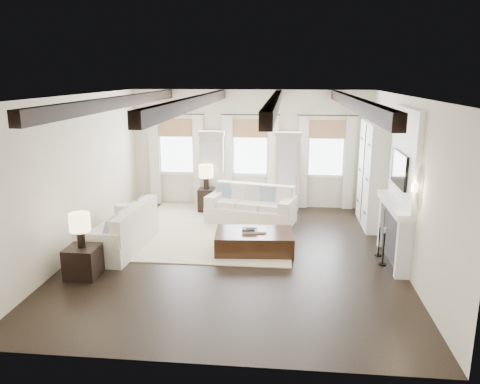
# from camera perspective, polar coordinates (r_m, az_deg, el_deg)

# --- Properties ---
(ground) EXTENTS (7.50, 7.50, 0.00)m
(ground) POSITION_cam_1_polar(r_m,az_deg,el_deg) (9.67, -0.54, -7.66)
(ground) COLOR black
(ground) RESTS_ON ground
(room_shell) EXTENTS (6.54, 7.54, 3.22)m
(room_shell) POSITION_cam_1_polar(r_m,az_deg,el_deg) (9.97, 4.29, 4.27)
(room_shell) COLOR #EEE4C7
(room_shell) RESTS_ON ground
(area_rug) EXTENTS (3.65, 4.29, 0.02)m
(area_rug) POSITION_cam_1_polar(r_m,az_deg,el_deg) (11.19, -3.17, -4.55)
(area_rug) COLOR beige
(area_rug) RESTS_ON ground
(sofa_back) EXTENTS (2.29, 1.43, 0.91)m
(sofa_back) POSITION_cam_1_polar(r_m,az_deg,el_deg) (11.67, 1.41, -1.89)
(sofa_back) COLOR white
(sofa_back) RESTS_ON ground
(sofa_left) EXTENTS (1.12, 2.24, 0.93)m
(sofa_left) POSITION_cam_1_polar(r_m,az_deg,el_deg) (10.18, -14.16, -4.74)
(sofa_left) COLOR white
(sofa_left) RESTS_ON ground
(ottoman) EXTENTS (1.66, 1.11, 0.42)m
(ottoman) POSITION_cam_1_polar(r_m,az_deg,el_deg) (9.80, 1.74, -6.06)
(ottoman) COLOR black
(ottoman) RESTS_ON ground
(tray) EXTENTS (0.53, 0.42, 0.04)m
(tray) POSITION_cam_1_polar(r_m,az_deg,el_deg) (9.79, 1.75, -4.64)
(tray) COLOR white
(tray) RESTS_ON ottoman
(book_lower) EXTENTS (0.27, 0.22, 0.04)m
(book_lower) POSITION_cam_1_polar(r_m,az_deg,el_deg) (9.70, 1.03, -4.57)
(book_lower) COLOR #262628
(book_lower) RESTS_ON tray
(book_upper) EXTENTS (0.23, 0.19, 0.03)m
(book_upper) POSITION_cam_1_polar(r_m,az_deg,el_deg) (9.75, 1.45, -4.27)
(book_upper) COLOR beige
(book_upper) RESTS_ON book_lower
(side_table_front) EXTENTS (0.57, 0.57, 0.57)m
(side_table_front) POSITION_cam_1_polar(r_m,az_deg,el_deg) (9.05, -18.58, -8.08)
(side_table_front) COLOR black
(side_table_front) RESTS_ON ground
(lamp_front) EXTENTS (0.37, 0.37, 0.64)m
(lamp_front) POSITION_cam_1_polar(r_m,az_deg,el_deg) (8.81, -18.95, -3.74)
(lamp_front) COLOR black
(lamp_front) RESTS_ON side_table_front
(side_table_back) EXTENTS (0.42, 0.42, 0.63)m
(side_table_back) POSITION_cam_1_polar(r_m,az_deg,el_deg) (12.58, -4.11, -0.99)
(side_table_back) COLOR black
(side_table_back) RESTS_ON ground
(lamp_back) EXTENTS (0.38, 0.38, 0.65)m
(lamp_back) POSITION_cam_1_polar(r_m,az_deg,el_deg) (12.40, -4.17, 2.38)
(lamp_back) COLOR black
(lamp_back) RESTS_ON side_table_back
(candlestick_near) EXTENTS (0.15, 0.15, 0.75)m
(candlestick_near) POSITION_cam_1_polar(r_m,az_deg,el_deg) (9.50, 17.10, -6.73)
(candlestick_near) COLOR black
(candlestick_near) RESTS_ON ground
(candlestick_far) EXTENTS (0.14, 0.14, 0.71)m
(candlestick_far) POSITION_cam_1_polar(r_m,az_deg,el_deg) (9.93, 16.58, -5.86)
(candlestick_far) COLOR black
(candlestick_far) RESTS_ON ground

